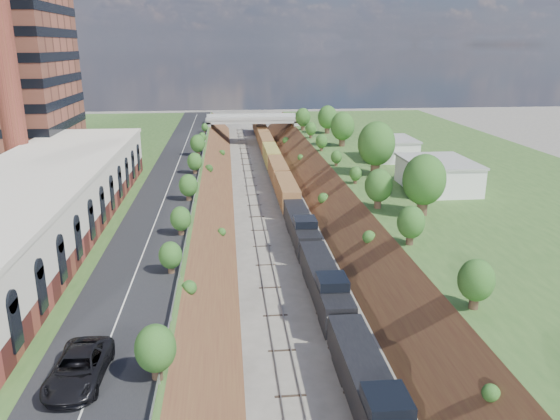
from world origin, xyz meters
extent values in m
cube|color=#335523|center=(-33.00, 60.00, 2.50)|extent=(44.00, 180.00, 5.00)
cube|color=#335523|center=(33.00, 60.00, 2.50)|extent=(44.00, 180.00, 5.00)
cube|color=brown|center=(-11.00, 60.00, 0.00)|extent=(10.00, 180.00, 10.00)
cube|color=brown|center=(11.00, 60.00, 0.00)|extent=(10.00, 180.00, 10.00)
cube|color=gray|center=(-2.60, 60.00, 0.09)|extent=(1.58, 180.00, 0.18)
cube|color=gray|center=(2.60, 60.00, 0.09)|extent=(1.58, 180.00, 0.18)
cube|color=black|center=(-15.50, 60.00, 5.05)|extent=(8.00, 180.00, 0.10)
cube|color=#99999E|center=(-11.40, 60.00, 5.55)|extent=(0.06, 171.00, 0.30)
cube|color=maroon|center=(-28.00, 38.00, 6.10)|extent=(14.00, 62.00, 2.20)
cube|color=beige|center=(-28.00, 38.00, 9.35)|extent=(14.00, 62.00, 4.30)
cube|color=beige|center=(-28.00, 38.00, 11.75)|extent=(14.30, 62.30, 0.50)
cylinder|color=maroon|center=(-36.00, 56.00, 25.00)|extent=(3.20, 3.20, 40.00)
cube|color=gray|center=(-11.50, 122.00, 3.10)|extent=(1.50, 8.00, 6.20)
cube|color=gray|center=(11.50, 122.00, 3.10)|extent=(1.50, 8.00, 6.20)
cube|color=gray|center=(0.00, 122.00, 6.20)|extent=(24.00, 8.00, 1.00)
cube|color=gray|center=(0.00, 118.00, 7.00)|extent=(24.00, 0.30, 0.80)
cube|color=gray|center=(0.00, 126.00, 7.00)|extent=(24.00, 0.30, 0.80)
cube|color=silver|center=(23.50, 52.00, 7.00)|extent=(9.00, 12.00, 4.00)
cube|color=silver|center=(23.00, 74.00, 6.80)|extent=(8.00, 10.00, 3.60)
cylinder|color=#473323|center=(17.00, 40.00, 6.31)|extent=(1.30, 1.30, 2.62)
ellipsoid|color=#2C4E1B|center=(17.00, 40.00, 9.46)|extent=(5.25, 5.25, 6.30)
cylinder|color=#473323|center=(-11.80, 20.00, 5.61)|extent=(0.66, 0.66, 1.22)
ellipsoid|color=#2C4E1B|center=(-11.80, 20.00, 7.08)|extent=(2.45, 2.45, 2.94)
cube|color=black|center=(2.60, 9.44, 2.22)|extent=(2.82, 16.91, 2.65)
cube|color=black|center=(2.60, 5.49, 4.10)|extent=(2.76, 3.10, 0.90)
cube|color=black|center=(2.60, 27.36, 2.22)|extent=(2.82, 16.91, 2.65)
cube|color=black|center=(2.60, 45.27, 2.22)|extent=(2.82, 16.91, 2.65)
cube|color=brown|center=(2.60, 100.01, 2.59)|extent=(2.82, 90.57, 3.38)
imported|color=black|center=(-16.31, 7.99, 6.04)|extent=(3.32, 6.83, 1.87)
camera|label=1|loc=(-6.81, -22.49, 25.17)|focal=35.00mm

